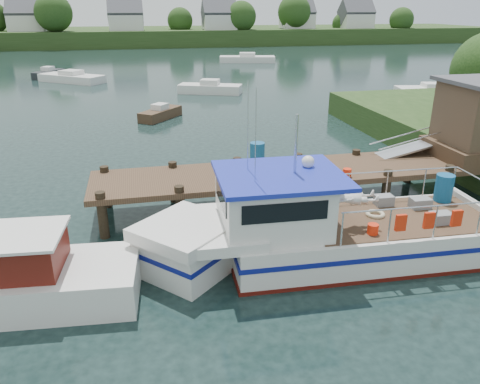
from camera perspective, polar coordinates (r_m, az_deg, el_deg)
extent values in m
plane|color=#172927|center=(17.66, 2.13, -1.90)|extent=(160.00, 160.00, 0.00)
cube|color=#2C451C|center=(99.89, -10.53, 18.17)|extent=(140.00, 24.00, 3.00)
cylinder|color=#332114|center=(91.68, -21.47, 17.43)|extent=(0.60, 0.60, 4.80)
sphere|color=#254418|center=(91.56, -21.79, 19.63)|extent=(6.34, 6.34, 6.34)
cylinder|color=#332114|center=(92.83, -14.20, 17.70)|extent=(0.60, 0.60, 3.00)
sphere|color=#254418|center=(92.72, -14.33, 19.06)|extent=(3.96, 3.96, 3.96)
cylinder|color=#332114|center=(95.23, -7.24, 18.43)|extent=(0.60, 0.60, 3.60)
sphere|color=#254418|center=(95.12, -7.32, 20.03)|extent=(4.75, 4.75, 4.75)
cylinder|color=#332114|center=(92.98, 0.14, 18.70)|extent=(0.60, 0.60, 4.20)
sphere|color=#254418|center=(92.87, 0.14, 20.61)|extent=(5.54, 5.54, 5.54)
cylinder|color=#332114|center=(97.84, 6.54, 18.89)|extent=(0.60, 0.60, 4.80)
sphere|color=#254418|center=(97.73, 6.63, 20.97)|extent=(6.34, 6.34, 6.34)
cylinder|color=#332114|center=(103.74, 12.22, 18.23)|extent=(0.60, 0.60, 3.00)
sphere|color=#254418|center=(103.64, 12.32, 19.45)|extent=(3.96, 3.96, 3.96)
cylinder|color=#332114|center=(105.19, 18.91, 17.80)|extent=(0.60, 0.60, 3.60)
sphere|color=#254418|center=(105.09, 19.09, 19.24)|extent=(4.75, 4.75, 4.75)
cube|color=silver|center=(95.39, -24.46, 18.10)|extent=(6.00, 5.00, 3.00)
cube|color=#47474C|center=(95.35, -24.65, 19.23)|extent=(6.20, 5.09, 5.09)
cube|color=silver|center=(92.70, -13.70, 19.29)|extent=(6.00, 5.00, 3.00)
cube|color=#47474C|center=(92.66, -13.81, 20.46)|extent=(6.20, 5.09, 5.09)
cube|color=silver|center=(93.10, -2.55, 19.85)|extent=(6.00, 5.00, 3.00)
cube|color=#47474C|center=(93.06, -2.57, 21.02)|extent=(6.20, 5.09, 5.09)
cube|color=silver|center=(99.04, 6.97, 19.84)|extent=(6.00, 5.00, 3.00)
cube|color=#47474C|center=(99.00, 7.02, 20.94)|extent=(6.20, 5.09, 5.09)
cube|color=silver|center=(102.65, 13.89, 19.46)|extent=(6.00, 5.00, 3.00)
cube|color=#47474C|center=(102.61, 13.99, 20.52)|extent=(6.20, 5.09, 5.09)
cube|color=#473221|center=(17.76, 8.46, 2.52)|extent=(16.00, 3.00, 0.20)
cylinder|color=black|center=(15.78, -16.36, -3.23)|extent=(0.32, 0.32, 1.90)
cylinder|color=black|center=(18.18, -15.95, 0.17)|extent=(0.32, 0.32, 1.90)
cylinder|color=black|center=(15.76, -7.29, -2.51)|extent=(0.32, 0.32, 1.90)
cylinder|color=black|center=(18.16, -8.08, 0.79)|extent=(0.32, 0.32, 1.90)
cylinder|color=black|center=(16.13, 1.58, -1.75)|extent=(0.32, 0.32, 1.90)
cylinder|color=black|center=(18.48, -0.35, 1.40)|extent=(0.32, 0.32, 1.90)
cylinder|color=black|center=(16.86, 9.86, -1.00)|extent=(0.32, 0.32, 1.90)
cylinder|color=black|center=(19.12, 7.00, 1.94)|extent=(0.32, 0.32, 1.90)
cylinder|color=black|center=(17.92, 17.30, -0.30)|extent=(0.32, 0.32, 1.90)
cylinder|color=black|center=(20.06, 13.77, 2.42)|extent=(0.32, 0.32, 1.90)
cylinder|color=black|center=(19.25, 23.82, 0.31)|extent=(0.32, 0.32, 1.90)
cylinder|color=black|center=(21.25, 19.87, 2.82)|extent=(0.32, 0.32, 1.90)
cylinder|color=black|center=(22.66, 25.26, 3.15)|extent=(0.32, 0.32, 1.90)
cube|color=#473221|center=(21.10, 26.69, 4.65)|extent=(3.20, 3.00, 0.60)
cube|color=#A5A8AD|center=(20.49, 20.08, 5.06)|extent=(3.34, 0.90, 0.79)
cylinder|color=silver|center=(20.04, 20.85, 6.09)|extent=(3.34, 0.05, 0.76)
cylinder|color=silver|center=(20.69, 19.68, 6.70)|extent=(3.34, 0.05, 0.76)
cube|color=slate|center=(16.46, 6.44, 2.02)|extent=(0.60, 0.40, 0.30)
cube|color=slate|center=(16.97, 9.44, 2.48)|extent=(0.60, 0.40, 0.30)
cylinder|color=red|center=(17.10, 12.92, 2.33)|extent=(0.30, 0.30, 0.28)
cylinder|color=#125081|center=(17.88, 2.12, 4.70)|extent=(0.56, 0.56, 0.85)
cube|color=silver|center=(14.53, 14.06, -5.51)|extent=(7.76, 3.35, 1.17)
cube|color=silver|center=(13.39, -6.51, -7.42)|extent=(3.06, 3.06, 1.17)
cube|color=silver|center=(13.04, -6.64, -4.58)|extent=(3.35, 3.35, 0.36)
cube|color=silver|center=(13.14, -2.19, -4.38)|extent=(2.15, 2.98, 0.31)
cube|color=navy|center=(14.46, 14.11, -4.99)|extent=(7.86, 3.39, 0.14)
cube|color=navy|center=(13.32, -6.53, -6.86)|extent=(3.11, 3.11, 0.14)
cube|color=#4E100B|center=(14.77, 13.87, -7.35)|extent=(7.86, 3.37, 0.14)
cube|color=#473221|center=(14.80, 18.61, -2.94)|extent=(5.61, 2.96, 0.04)
cube|color=silver|center=(16.45, 26.89, -3.62)|extent=(0.32, 3.06, 1.38)
cube|color=silver|center=(13.13, 3.95, -1.37)|extent=(2.95, 2.76, 1.53)
cube|color=black|center=(11.82, 5.54, -2.51)|extent=(2.24, 0.13, 0.51)
cube|color=black|center=(14.22, 2.69, 1.85)|extent=(2.24, 0.13, 0.51)
cube|color=black|center=(12.75, -2.30, -0.56)|extent=(0.11, 1.84, 0.51)
cube|color=#1C2AB0|center=(12.88, 4.92, 2.04)|extent=(3.58, 3.09, 0.12)
cylinder|color=silver|center=(12.72, 6.83, 5.81)|extent=(0.08, 0.08, 1.63)
cylinder|color=silver|center=(11.84, 1.91, 6.80)|extent=(0.03, 0.03, 2.45)
cylinder|color=silver|center=(12.81, 0.96, 7.96)|extent=(0.03, 0.03, 2.45)
sphere|color=silver|center=(13.44, 8.30, 3.65)|extent=(0.38, 0.38, 0.37)
cylinder|color=silver|center=(13.41, 22.43, -1.60)|extent=(5.09, 0.24, 0.04)
cylinder|color=silver|center=(15.67, 17.15, 2.39)|extent=(5.09, 0.24, 0.04)
cylinder|color=silver|center=(12.49, 12.33, -4.53)|extent=(0.05, 0.05, 0.97)
cylinder|color=silver|center=(14.89, 8.34, 0.15)|extent=(0.05, 0.05, 0.97)
cylinder|color=silver|center=(13.03, 17.75, -3.96)|extent=(0.05, 0.05, 0.97)
cylinder|color=silver|center=(15.35, 13.05, 0.47)|extent=(0.05, 0.05, 0.97)
cylinder|color=silver|center=(13.68, 22.69, -3.41)|extent=(0.05, 0.05, 0.97)
cylinder|color=silver|center=(15.90, 17.45, 0.77)|extent=(0.05, 0.05, 0.97)
cylinder|color=silver|center=(14.42, 27.15, -2.89)|extent=(0.05, 0.05, 0.97)
cylinder|color=silver|center=(16.54, 21.54, 1.04)|extent=(0.05, 0.05, 0.97)
cylinder|color=silver|center=(17.12, 24.61, 1.24)|extent=(0.05, 0.05, 0.97)
cube|color=slate|center=(14.77, 23.27, -2.93)|extent=(0.63, 0.43, 0.33)
cube|color=slate|center=(15.63, 21.12, -1.27)|extent=(0.63, 0.43, 0.33)
cube|color=slate|center=(15.47, 17.12, -0.98)|extent=(0.58, 0.41, 0.33)
cylinder|color=#125081|center=(16.38, 23.61, 0.44)|extent=(0.59, 0.59, 0.90)
cylinder|color=red|center=(13.46, 15.89, -4.40)|extent=(0.32, 0.32, 0.31)
torus|color=#BFB28C|center=(14.66, 16.16, -2.61)|extent=(0.59, 0.59, 0.12)
cube|color=red|center=(13.12, 19.01, -3.57)|extent=(0.29, 0.11, 0.46)
cube|color=red|center=(13.52, 22.05, -3.23)|extent=(0.29, 0.11, 0.46)
cube|color=red|center=(13.96, 24.90, -2.91)|extent=(0.29, 0.11, 0.46)
imported|color=silver|center=(13.43, 12.75, -0.72)|extent=(0.45, 0.67, 1.79)
cube|color=silver|center=(13.36, -26.22, -10.31)|extent=(6.53, 2.87, 0.98)
cube|color=#54150E|center=(12.77, -24.82, -6.76)|extent=(1.90, 1.90, 0.93)
cube|color=silver|center=(12.56, -25.17, -4.80)|extent=(2.11, 2.11, 0.08)
cube|color=#473221|center=(32.24, -9.68, 9.35)|extent=(3.09, 3.45, 0.64)
cube|color=silver|center=(32.14, -9.73, 10.20)|extent=(1.26, 1.28, 0.41)
cube|color=silver|center=(65.22, 0.90, 15.88)|extent=(7.71, 4.04, 0.79)
cube|color=silver|center=(65.16, 0.90, 16.40)|extent=(2.39, 2.17, 0.51)
cube|color=silver|center=(41.52, -3.67, 12.43)|extent=(5.67, 3.71, 0.75)
cube|color=silver|center=(41.43, -3.69, 13.21)|extent=(1.88, 1.76, 0.48)
cube|color=silver|center=(44.18, 22.44, 11.34)|extent=(6.39, 3.24, 0.61)
cube|color=silver|center=(44.11, 22.53, 11.93)|extent=(1.97, 1.77, 0.39)
cube|color=silver|center=(50.62, -19.81, 12.91)|extent=(6.82, 6.02, 0.74)
cube|color=silver|center=(50.55, -19.89, 13.53)|extent=(2.52, 2.47, 0.47)
cube|color=black|center=(54.82, -22.30, 13.16)|extent=(2.95, 4.32, 0.72)
cube|color=silver|center=(54.75, -22.39, 13.72)|extent=(1.37, 1.45, 0.46)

